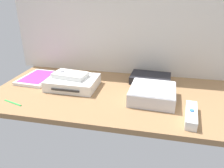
# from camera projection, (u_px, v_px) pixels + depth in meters

# --- Properties ---
(ground_plane) EXTENTS (1.00, 0.48, 0.02)m
(ground_plane) POSITION_uv_depth(u_px,v_px,m) (112.00, 95.00, 0.89)
(ground_plane) COLOR #936D47
(ground_plane) RESTS_ON ground
(back_wall) EXTENTS (1.10, 0.01, 0.64)m
(back_wall) POSITION_uv_depth(u_px,v_px,m) (123.00, 7.00, 0.98)
(back_wall) COLOR silver
(back_wall) RESTS_ON ground
(game_console) EXTENTS (0.21, 0.17, 0.04)m
(game_console) POSITION_uv_depth(u_px,v_px,m) (73.00, 82.00, 0.93)
(game_console) COLOR white
(game_console) RESTS_ON ground_plane
(mini_computer) EXTENTS (0.18, 0.18, 0.05)m
(mini_computer) POSITION_uv_depth(u_px,v_px,m) (152.00, 94.00, 0.82)
(mini_computer) COLOR silver
(mini_computer) RESTS_ON ground_plane
(game_case) EXTENTS (0.15, 0.20, 0.02)m
(game_case) POSITION_uv_depth(u_px,v_px,m) (38.00, 78.00, 1.02)
(game_case) COLOR white
(game_case) RESTS_ON ground_plane
(network_router) EXTENTS (0.19, 0.13, 0.03)m
(network_router) POSITION_uv_depth(u_px,v_px,m) (150.00, 78.00, 0.99)
(network_router) COLOR black
(network_router) RESTS_ON ground_plane
(remote_wand) EXTENTS (0.05, 0.15, 0.03)m
(remote_wand) POSITION_uv_depth(u_px,v_px,m) (191.00, 115.00, 0.70)
(remote_wand) COLOR white
(remote_wand) RESTS_ON ground_plane
(remote_classic_pad) EXTENTS (0.15, 0.10, 0.02)m
(remote_classic_pad) POSITION_uv_depth(u_px,v_px,m) (70.00, 75.00, 0.93)
(remote_classic_pad) COLOR white
(remote_classic_pad) RESTS_ON game_console
(stylus_pen) EXTENTS (0.09, 0.03, 0.01)m
(stylus_pen) POSITION_uv_depth(u_px,v_px,m) (13.00, 102.00, 0.81)
(stylus_pen) COLOR green
(stylus_pen) RESTS_ON ground_plane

